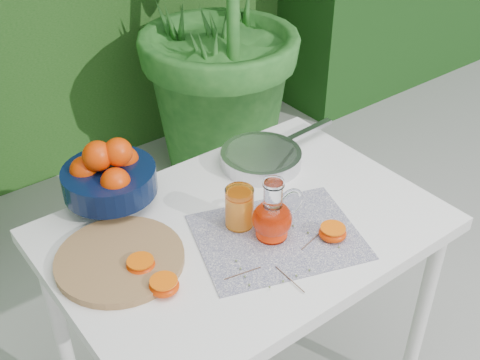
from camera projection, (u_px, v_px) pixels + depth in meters
potted_plant_right at (203, 5)px, 2.70m from camera, size 2.01×2.01×1.70m
white_table at (244, 247)px, 1.62m from camera, size 1.00×0.70×0.75m
placemat at (278, 236)px, 1.53m from camera, size 0.49×0.43×0.00m
cutting_board at (120, 259)px, 1.45m from camera, size 0.34×0.34×0.02m
fruit_bowl at (109, 175)px, 1.60m from camera, size 0.29×0.29×0.20m
juice_pitcher at (273, 217)px, 1.50m from camera, size 0.15×0.11×0.17m
juice_tumbler at (239, 208)px, 1.54m from camera, size 0.08×0.08×0.11m
saute_pan at (262, 157)px, 1.80m from camera, size 0.43×0.26×0.05m
orange_halves at (216, 260)px, 1.44m from camera, size 0.53×0.27×0.03m
thyme_sprigs at (285, 261)px, 1.45m from camera, size 0.34×0.20×0.01m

